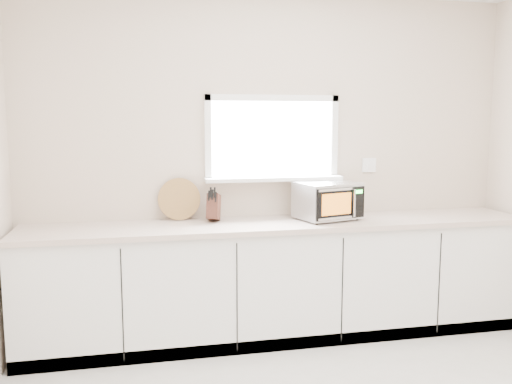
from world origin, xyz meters
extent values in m
cube|color=beige|center=(0.00, 2.00, 1.35)|extent=(4.00, 0.02, 2.70)
cube|color=white|center=(0.00, 1.99, 1.55)|extent=(1.00, 0.02, 0.60)
cube|color=white|center=(0.00, 1.92, 1.23)|extent=(1.12, 0.16, 0.03)
cube|color=white|center=(0.00, 1.97, 1.88)|extent=(1.10, 0.04, 0.05)
cube|color=white|center=(0.00, 1.97, 1.23)|extent=(1.10, 0.04, 0.05)
cube|color=white|center=(-0.53, 1.97, 1.55)|extent=(0.05, 0.04, 0.70)
cube|color=white|center=(0.53, 1.97, 1.55)|extent=(0.05, 0.04, 0.70)
cube|color=white|center=(0.85, 1.99, 1.32)|extent=(0.12, 0.01, 0.12)
cube|color=white|center=(0.00, 1.70, 0.44)|extent=(3.92, 0.60, 0.88)
cube|color=beige|center=(0.00, 1.69, 0.90)|extent=(3.92, 0.64, 0.04)
cylinder|color=black|center=(0.23, 1.53, 0.93)|extent=(0.02, 0.02, 0.01)
cylinder|color=black|center=(0.16, 1.79, 0.93)|extent=(0.02, 0.02, 0.01)
cylinder|color=black|center=(0.60, 1.63, 0.93)|extent=(0.02, 0.02, 0.01)
cylinder|color=black|center=(0.53, 1.90, 0.93)|extent=(0.02, 0.02, 0.01)
cube|color=#B9BCC1|center=(0.38, 1.71, 1.07)|extent=(0.53, 0.46, 0.27)
cube|color=black|center=(0.43, 1.54, 1.07)|extent=(0.42, 0.13, 0.24)
cube|color=orange|center=(0.39, 1.52, 1.07)|extent=(0.26, 0.08, 0.16)
cylinder|color=silver|center=(0.54, 1.55, 1.07)|extent=(0.02, 0.02, 0.21)
cube|color=black|center=(0.58, 1.58, 1.07)|extent=(0.11, 0.04, 0.24)
cube|color=#19FF33|center=(0.58, 1.57, 1.15)|extent=(0.07, 0.02, 0.03)
cube|color=silver|center=(0.38, 1.71, 1.21)|extent=(0.53, 0.46, 0.01)
cube|color=#4B251B|center=(-0.51, 1.82, 1.03)|extent=(0.14, 0.21, 0.23)
cube|color=black|center=(-0.55, 1.78, 1.13)|extent=(0.02, 0.04, 0.08)
cube|color=black|center=(-0.52, 1.77, 1.13)|extent=(0.02, 0.04, 0.08)
cube|color=black|center=(-0.49, 1.77, 1.12)|extent=(0.02, 0.04, 0.08)
cube|color=black|center=(-0.53, 1.78, 1.15)|extent=(0.02, 0.04, 0.08)
cube|color=black|center=(-0.50, 1.77, 1.15)|extent=(0.02, 0.04, 0.08)
cylinder|color=olive|center=(-0.76, 1.94, 1.08)|extent=(0.33, 0.08, 0.33)
cylinder|color=#B9BCC1|center=(0.50, 1.85, 1.02)|extent=(0.15, 0.15, 0.19)
cylinder|color=black|center=(0.50, 1.85, 1.13)|extent=(0.15, 0.15, 0.04)
camera|label=1|loc=(-1.06, -2.29, 1.70)|focal=38.00mm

